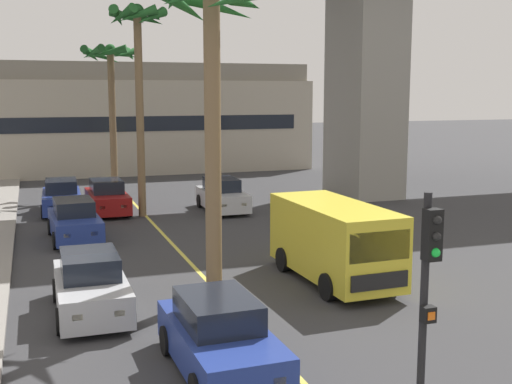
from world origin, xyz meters
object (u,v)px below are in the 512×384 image
Objects in this scene: palm_tree_near_median at (138,48)px; car_queue_second at (220,338)px; palm_tree_far_median at (111,72)px; car_queue_front at (222,196)px; traffic_light_median_near at (427,293)px; car_queue_sixth at (107,198)px; palm_tree_mid_median at (211,61)px; delivery_van at (334,240)px; car_queue_fifth at (91,286)px; car_queue_fourth at (75,221)px; car_queue_third at (62,198)px.

car_queue_second is at bearing -94.17° from palm_tree_near_median.
palm_tree_near_median is 1.15× the size of palm_tree_far_median.
traffic_light_median_near reaches higher than car_queue_front.
car_queue_second is at bearing -89.50° from car_queue_sixth.
car_queue_sixth is 0.48× the size of palm_tree_mid_median.
delivery_van is (4.97, 5.02, 0.57)m from car_queue_second.
car_queue_fifth is at bearing -174.85° from palm_tree_mid_median.
car_queue_fourth is at bearing 110.38° from palm_tree_mid_median.
car_queue_sixth is 0.44× the size of palm_tree_near_median.
palm_tree_near_median is at bearing -42.31° from car_queue_sixth.
car_queue_second is 18.65m from palm_tree_near_median.
car_queue_third is 8.48m from palm_tree_far_median.
car_queue_front and car_queue_fourth have the same top height.
car_queue_second is at bearing -64.60° from car_queue_fifth.
traffic_light_median_near is at bearing -107.91° from delivery_van.
car_queue_sixth is at bearing -20.13° from car_queue_third.
palm_tree_near_median reaches higher than car_queue_sixth.
palm_tree_mid_median reaches higher than car_queue_front.
car_queue_second is 0.50× the size of palm_tree_far_median.
car_queue_front and car_queue_sixth have the same top height.
car_queue_fourth is 8.81m from car_queue_fifth.
car_queue_front is at bearing 73.68° from car_queue_second.
traffic_light_median_near is (4.18, -23.52, 1.99)m from car_queue_third.
car_queue_fifth is 14.23m from car_queue_sixth.
palm_tree_mid_median is (-3.79, -0.21, 5.14)m from delivery_van.
palm_tree_near_median reaches higher than traffic_light_median_near.
car_queue_second is at bearing -92.08° from palm_tree_far_median.
palm_tree_near_median is (-0.74, 21.48, 4.84)m from traffic_light_median_near.
traffic_light_median_near is (2.00, -4.18, 1.99)m from car_queue_second.
car_queue_third is 0.44× the size of palm_tree_near_median.
car_queue_front and car_queue_fifth have the same top height.
car_queue_fourth is 18.05m from traffic_light_median_near.
car_queue_fifth is 0.50× the size of palm_tree_far_median.
car_queue_front is 0.48× the size of palm_tree_mid_median.
car_queue_third is (-7.26, 1.97, 0.00)m from car_queue_front.
car_queue_third is at bearing 149.40° from palm_tree_near_median.
car_queue_front is at bearing 0.98° from palm_tree_near_median.
car_queue_sixth is 8.48m from palm_tree_far_median.
palm_tree_far_median is at bearing 120.31° from car_queue_front.
palm_tree_far_median reaches higher than delivery_van.
palm_tree_far_median is at bearing 101.81° from delivery_van.
car_queue_fifth is (-0.16, -8.81, 0.00)m from car_queue_fourth.
delivery_van is at bearing -50.04° from car_queue_fourth.
palm_tree_mid_median is (-3.90, -12.57, 5.71)m from car_queue_front.
delivery_van is at bearing -90.52° from car_queue_front.
car_queue_front is 1.01× the size of car_queue_fifth.
car_queue_third is 0.99× the size of traffic_light_median_near.
delivery_van reaches higher than car_queue_third.
traffic_light_median_near is at bearing -87.79° from palm_tree_far_median.
palm_tree_near_median is (1.42, -1.30, 6.83)m from car_queue_sixth.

